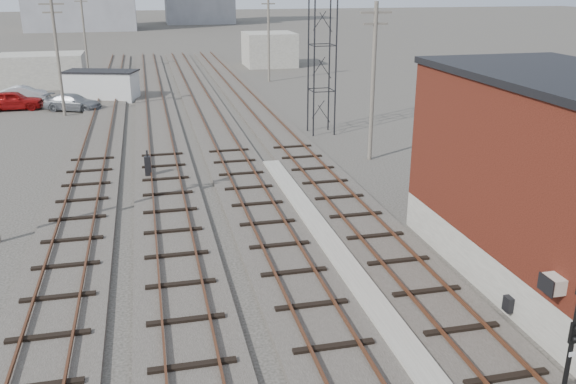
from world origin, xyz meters
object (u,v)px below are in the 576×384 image
object	(u,v)px
site_trailer	(102,85)
car_grey	(73,102)
car_red	(13,100)
switch_stand	(148,166)
car_silver	(24,93)

from	to	relation	value
site_trailer	car_grey	distance (m)	4.70
site_trailer	car_red	distance (m)	7.45
site_trailer	car_grey	bearing A→B (deg)	-98.71
site_trailer	car_red	size ratio (longest dim) A/B	1.46
site_trailer	car_red	world-z (taller)	site_trailer
switch_stand	car_grey	distance (m)	20.59
switch_stand	site_trailer	world-z (taller)	site_trailer
site_trailer	car_grey	world-z (taller)	site_trailer
car_silver	site_trailer	bearing A→B (deg)	-97.21
switch_stand	car_grey	world-z (taller)	switch_stand
site_trailer	car_grey	size ratio (longest dim) A/B	1.45
car_silver	switch_stand	bearing A→B (deg)	-152.66
switch_stand	site_trailer	size ratio (longest dim) A/B	0.22
car_silver	car_grey	world-z (taller)	car_grey
car_red	car_grey	distance (m)	5.00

